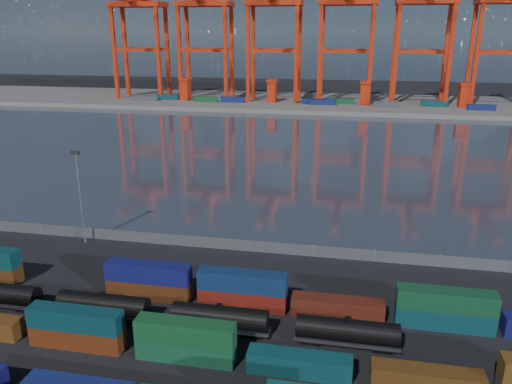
# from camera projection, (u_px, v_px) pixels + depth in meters

# --- Properties ---
(ground) EXTENTS (700.00, 700.00, 0.00)m
(ground) POSITION_uv_depth(u_px,v_px,m) (207.00, 350.00, 58.41)
(ground) COLOR black
(ground) RESTS_ON ground
(harbor_water) EXTENTS (700.00, 700.00, 0.00)m
(harbor_water) POSITION_uv_depth(u_px,v_px,m) (302.00, 150.00, 156.50)
(harbor_water) COLOR #2C3440
(harbor_water) RESTS_ON ground
(far_quay) EXTENTS (700.00, 70.00, 2.00)m
(far_quay) POSITION_uv_depth(u_px,v_px,m) (323.00, 103.00, 254.29)
(far_quay) COLOR #514F4C
(far_quay) RESTS_ON ground
(container_row_mid) EXTENTS (139.76, 2.31, 4.93)m
(container_row_mid) POSITION_uv_depth(u_px,v_px,m) (261.00, 355.00, 54.66)
(container_row_mid) COLOR #3A3D3F
(container_row_mid) RESTS_ON ground
(container_row_north) EXTENTS (141.74, 2.44, 5.19)m
(container_row_north) POSITION_uv_depth(u_px,v_px,m) (216.00, 290.00, 67.68)
(container_row_north) COLOR navy
(container_row_north) RESTS_ON ground
(waterfront_fence) EXTENTS (160.12, 0.12, 2.20)m
(waterfront_fence) POSITION_uv_depth(u_px,v_px,m) (254.00, 246.00, 84.26)
(waterfront_fence) COLOR #595B5E
(waterfront_fence) RESTS_ON ground
(yard_light_mast) EXTENTS (1.60, 0.40, 16.60)m
(yard_light_mast) POSITION_uv_depth(u_px,v_px,m) (80.00, 193.00, 85.31)
(yard_light_mast) COLOR slate
(yard_light_mast) RESTS_ON ground
(gantry_cranes) EXTENTS (202.00, 51.85, 70.21)m
(gantry_cranes) POSITION_uv_depth(u_px,v_px,m) (310.00, 15.00, 236.35)
(gantry_cranes) COLOR red
(gantry_cranes) RESTS_ON ground
(quay_containers) EXTENTS (172.58, 10.99, 2.60)m
(quay_containers) POSITION_uv_depth(u_px,v_px,m) (299.00, 101.00, 242.00)
(quay_containers) COLOR navy
(quay_containers) RESTS_ON far_quay
(straddle_carriers) EXTENTS (140.00, 7.00, 11.10)m
(straddle_carriers) POSITION_uv_depth(u_px,v_px,m) (318.00, 91.00, 243.31)
(straddle_carriers) COLOR red
(straddle_carriers) RESTS_ON far_quay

